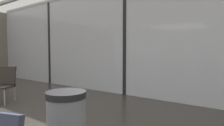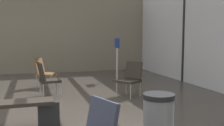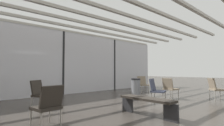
# 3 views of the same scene
# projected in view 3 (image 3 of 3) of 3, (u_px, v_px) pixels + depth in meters

# --- Properties ---
(ground_plane) EXTENTS (60.00, 60.00, 0.00)m
(ground_plane) POSITION_uv_depth(u_px,v_px,m) (150.00, 114.00, 4.63)
(ground_plane) COLOR #38332D
(glass_curtain_wall) EXTENTS (14.00, 0.08, 3.17)m
(glass_curtain_wall) POSITION_uv_depth(u_px,v_px,m) (63.00, 63.00, 8.57)
(glass_curtain_wall) COLOR silver
(glass_curtain_wall) RESTS_ON ground
(window_mullion_1) EXTENTS (0.10, 0.12, 3.17)m
(window_mullion_1) POSITION_uv_depth(u_px,v_px,m) (63.00, 63.00, 8.57)
(window_mullion_1) COLOR black
(window_mullion_1) RESTS_ON ground
(window_mullion_2) EXTENTS (0.10, 0.12, 3.17)m
(window_mullion_2) POSITION_uv_depth(u_px,v_px,m) (114.00, 64.00, 10.91)
(window_mullion_2) COLOR black
(window_mullion_2) RESTS_ON ground
(ceiling_slats) EXTENTS (13.72, 6.72, 0.10)m
(ceiling_slats) POSITION_uv_depth(u_px,v_px,m) (105.00, 14.00, 6.20)
(ceiling_slats) COLOR #B7B2A8
(ceiling_slats) RESTS_ON glass_curtain_wall
(parked_airplane) EXTENTS (12.48, 4.45, 4.45)m
(parked_airplane) POSITION_uv_depth(u_px,v_px,m) (7.00, 55.00, 11.27)
(parked_airplane) COLOR silver
(parked_airplane) RESTS_ON ground
(lounge_chair_0) EXTENTS (0.55, 0.59, 0.87)m
(lounge_chair_0) POSITION_uv_depth(u_px,v_px,m) (48.00, 104.00, 3.47)
(lounge_chair_0) COLOR #28231E
(lounge_chair_0) RESTS_ON ground
(lounge_chair_2) EXTENTS (0.59, 0.55, 0.87)m
(lounge_chair_2) POSITION_uv_depth(u_px,v_px,m) (170.00, 87.00, 7.15)
(lounge_chair_2) COLOR #7F705B
(lounge_chair_2) RESTS_ON ground
(lounge_chair_3) EXTENTS (0.71, 0.71, 0.87)m
(lounge_chair_3) POSITION_uv_depth(u_px,v_px,m) (215.00, 87.00, 6.95)
(lounge_chair_3) COLOR #7F705B
(lounge_chair_3) RESTS_ON ground
(lounge_chair_4) EXTENTS (0.69, 0.70, 0.87)m
(lounge_chair_4) POSITION_uv_depth(u_px,v_px,m) (40.00, 92.00, 5.35)
(lounge_chair_4) COLOR #28231E
(lounge_chair_4) RESTS_ON ground
(lounge_chair_5) EXTENTS (0.62, 0.65, 0.87)m
(lounge_chair_5) POSITION_uv_depth(u_px,v_px,m) (156.00, 89.00, 6.42)
(lounge_chair_5) COLOR #33384C
(lounge_chair_5) RESTS_ON ground
(lounge_chair_6) EXTENTS (0.67, 0.69, 0.87)m
(lounge_chair_6) POSITION_uv_depth(u_px,v_px,m) (143.00, 83.00, 9.45)
(lounge_chair_6) COLOR #7F705B
(lounge_chair_6) RESTS_ON ground
(waiting_bench) EXTENTS (0.41, 1.70, 0.47)m
(waiting_bench) POSITION_uv_depth(u_px,v_px,m) (147.00, 102.00, 4.41)
(waiting_bench) COLOR #28231E
(waiting_bench) RESTS_ON ground
(trash_bin) EXTENTS (0.38, 0.38, 0.86)m
(trash_bin) POSITION_uv_depth(u_px,v_px,m) (136.00, 89.00, 6.94)
(trash_bin) COLOR slate
(trash_bin) RESTS_ON ground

